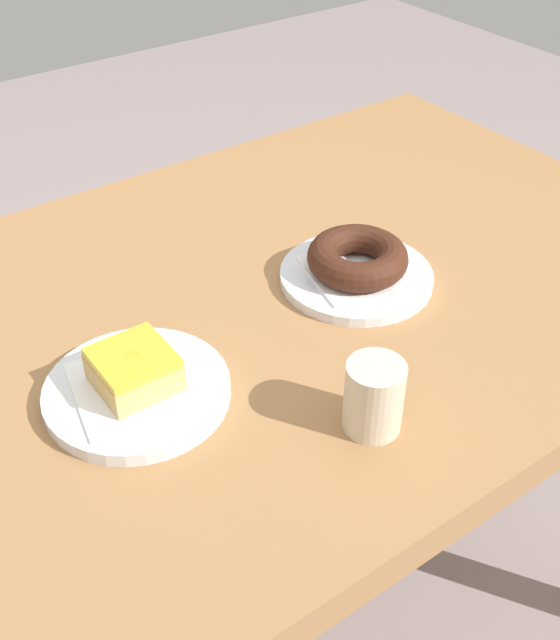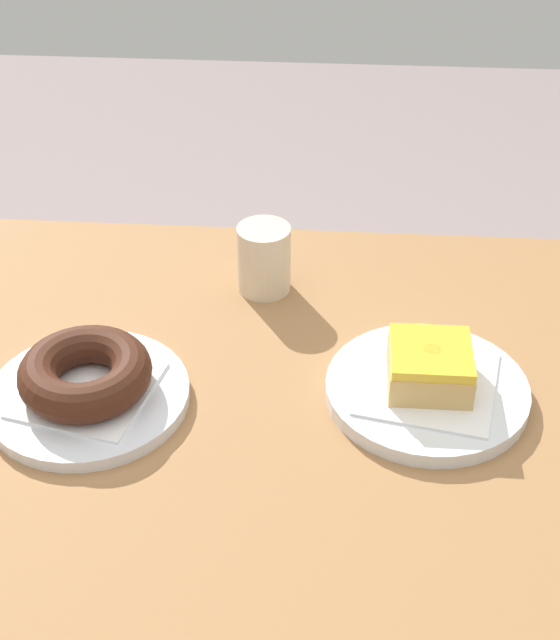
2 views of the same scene
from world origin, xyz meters
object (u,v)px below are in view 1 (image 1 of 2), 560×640
(plate_glazed_square, at_px, (137,391))
(donut_chocolate_ring, at_px, (358,257))
(sugar_jar, at_px, (374,397))
(donut_glazed_square, at_px, (134,369))
(plate_chocolate_ring, at_px, (356,276))

(plate_glazed_square, xyz_separation_m, donut_chocolate_ring, (-0.33, -0.03, 0.03))
(donut_chocolate_ring, distance_m, sugar_jar, 0.26)
(donut_glazed_square, height_order, sugar_jar, sugar_jar)
(plate_glazed_square, bearing_deg, sugar_jar, 134.62)
(plate_chocolate_ring, distance_m, donut_chocolate_ring, 0.03)
(donut_chocolate_ring, relative_size, sugar_jar, 1.62)
(plate_glazed_square, height_order, donut_chocolate_ring, donut_chocolate_ring)
(plate_glazed_square, relative_size, sugar_jar, 2.51)
(donut_chocolate_ring, bearing_deg, donut_glazed_square, 5.22)
(donut_chocolate_ring, bearing_deg, plate_chocolate_ring, -90.00)
(donut_chocolate_ring, bearing_deg, plate_glazed_square, 5.22)
(donut_glazed_square, distance_m, donut_chocolate_ring, 0.34)
(plate_chocolate_ring, xyz_separation_m, donut_chocolate_ring, (0.00, 0.00, 0.03))
(plate_chocolate_ring, bearing_deg, donut_glazed_square, 5.22)
(donut_chocolate_ring, height_order, sugar_jar, sugar_jar)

